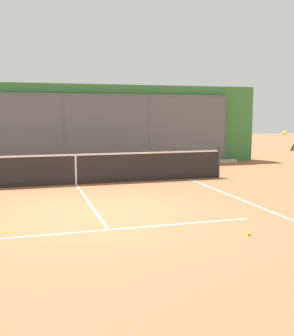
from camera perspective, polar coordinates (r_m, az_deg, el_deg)
name	(u,v)px	position (r m, az deg, el deg)	size (l,w,h in m)	color
ground_plane	(97,214)	(9.20, -7.00, -6.39)	(60.00, 60.00, 0.00)	#A8603D
court_line_markings	(111,234)	(7.71, -5.05, -9.12)	(7.72, 9.61, 0.01)	white
fence_backdrop	(62,126)	(17.50, -11.77, 5.77)	(17.44, 1.37, 3.42)	#565B60
tennis_net	(76,169)	(12.97, -9.92, -0.12)	(9.92, 0.09, 1.07)	#2D2D2D
tennis_ball_near_net	(249,234)	(7.79, 14.04, -8.92)	(0.07, 0.07, 0.07)	#C1D138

